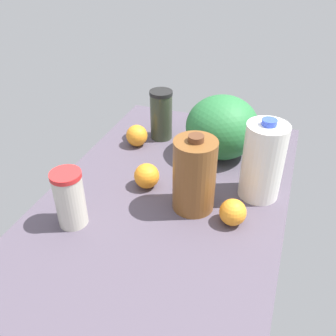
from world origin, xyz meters
The scene contains 9 objects.
countertop centered at (0.00, 0.00, 1.50)cm, with size 120.00×76.00×3.00cm, color #4C4351.
tumbler_cup centered at (22.74, -21.71, 11.97)cm, with size 8.87×8.87×17.86cm.
chocolate_milk_jug centered at (3.48, 9.58, 14.85)cm, with size 12.99×12.99×25.27cm.
shaker_bottle centered at (-34.60, -15.30, 13.10)cm, with size 9.05×9.05×20.13cm.
milk_jug centered at (-9.60, 27.86, 15.80)cm, with size 12.93×12.93×27.16cm.
watermelon centered at (-29.74, 10.44, 14.58)cm, with size 26.75×26.75×23.15cm, color #286F38.
orange_beside_bowl centered at (-1.22, -7.97, 7.23)cm, with size 8.46×8.46×8.46cm, color orange.
orange_near_front centered at (7.01, 22.69, 7.01)cm, with size 8.01×8.01×8.01cm, color orange.
orange_by_jug centered at (-25.35, -22.14, 7.23)cm, with size 8.47×8.47×8.47cm, color orange.
Camera 1 is at (91.88, 33.00, 79.01)cm, focal length 40.00 mm.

